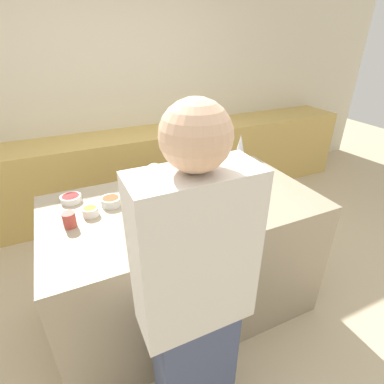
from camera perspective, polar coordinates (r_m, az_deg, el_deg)
The scene contains 16 objects.
ground_plane at distance 2.59m, azimuth -1.30°, elevation -20.27°, with size 12.00×12.00×0.00m, color #C6B28E.
wall_back at distance 3.73m, azimuth -14.93°, elevation 17.62°, with size 8.00×0.05×2.60m.
back_cabinet_block at distance 3.68m, azimuth -12.27°, elevation 3.79°, with size 6.00×0.60×0.90m.
kitchen_island at distance 2.25m, azimuth -1.43°, elevation -12.31°, with size 1.80×0.98×0.95m.
baking_tray at distance 1.95m, azimuth 2.79°, elevation -2.28°, with size 0.47×0.30×0.01m.
gingerbread_house at distance 1.89m, azimuth 2.88°, elevation 1.02°, with size 0.16×0.19×0.33m.
decorative_tree at distance 2.30m, azimuth 9.03°, elevation 6.84°, with size 0.15×0.15×0.33m.
candy_bowl_far_left at distance 2.13m, azimuth -22.07°, elevation -1.13°, with size 0.13×0.13×0.04m.
candy_bowl_beside_tree at distance 2.22m, azimuth -10.34°, elevation 1.97°, with size 0.11×0.11×0.05m.
candy_bowl_near_tray_left at distance 2.30m, azimuth 4.21°, elevation 3.31°, with size 0.10×0.10×0.04m.
candy_bowl_behind_tray at distance 2.00m, azimuth -15.16°, elevation -1.66°, with size 0.13×0.13×0.05m.
candy_bowl_far_right at distance 2.15m, azimuth -4.54°, elevation 1.60°, with size 0.13×0.13×0.05m.
candy_bowl_front_corner at distance 1.93m, azimuth -18.80°, elevation -3.45°, with size 0.10×0.10×0.05m.
cookbook at distance 2.00m, azimuth -8.09°, elevation -1.55°, with size 0.16×0.14×0.02m.
mug at distance 1.85m, azimuth -22.33°, elevation -4.94°, with size 0.07×0.07×0.09m.
person at distance 1.36m, azimuth 0.44°, elevation -20.71°, with size 0.47×0.58×1.78m.
Camera 1 is at (-0.67, -1.57, 1.94)m, focal length 28.00 mm.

